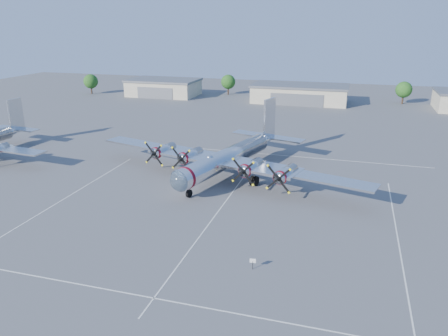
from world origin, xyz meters
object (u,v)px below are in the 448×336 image
(tree_west, at_px, (228,82))
(tree_east, at_px, (404,90))
(hangar_west, at_px, (164,87))
(info_placard, at_px, (253,262))
(main_bomber_b29, at_px, (230,175))
(hangar_center, at_px, (300,93))
(tree_far_west, at_px, (91,81))

(tree_west, relative_size, tree_east, 1.00)
(hangar_west, distance_m, info_placard, 110.02)
(hangar_west, height_order, main_bomber_b29, hangar_west)
(info_placard, bearing_deg, hangar_west, 110.80)
(tree_west, relative_size, info_placard, 5.61)
(hangar_west, bearing_deg, info_placard, -61.53)
(hangar_center, bearing_deg, main_bomber_b29, -91.94)
(tree_far_west, distance_m, info_placard, 120.87)
(hangar_west, bearing_deg, hangar_center, -0.00)
(hangar_center, distance_m, tree_far_west, 70.13)
(tree_west, distance_m, info_placard, 109.70)
(info_placard, bearing_deg, tree_west, 99.54)
(tree_east, bearing_deg, hangar_center, -168.62)
(hangar_west, xyz_separation_m, tree_east, (75.00, 6.04, 1.51))
(tree_far_west, bearing_deg, info_placard, -50.13)
(info_placard, bearing_deg, tree_far_west, 122.20)
(tree_east, distance_m, info_placard, 105.23)
(tree_far_west, xyz_separation_m, tree_west, (45.00, 12.00, 0.00))
(hangar_west, relative_size, tree_far_west, 3.40)
(hangar_center, bearing_deg, tree_far_west, -176.76)
(main_bomber_b29, bearing_deg, info_placard, -54.01)
(hangar_west, distance_m, tree_east, 75.26)
(tree_east, height_order, main_bomber_b29, tree_east)
(tree_far_west, bearing_deg, tree_east, 5.71)
(tree_far_west, distance_m, main_bomber_b29, 94.75)
(hangar_center, bearing_deg, hangar_west, 180.00)
(tree_west, bearing_deg, hangar_west, -158.11)
(hangar_west, xyz_separation_m, main_bomber_b29, (42.62, -70.19, -2.71))
(tree_west, distance_m, main_bomber_b29, 81.55)
(hangar_west, bearing_deg, main_bomber_b29, -58.73)
(hangar_west, bearing_deg, tree_east, 4.60)
(hangar_center, height_order, tree_far_west, tree_far_west)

